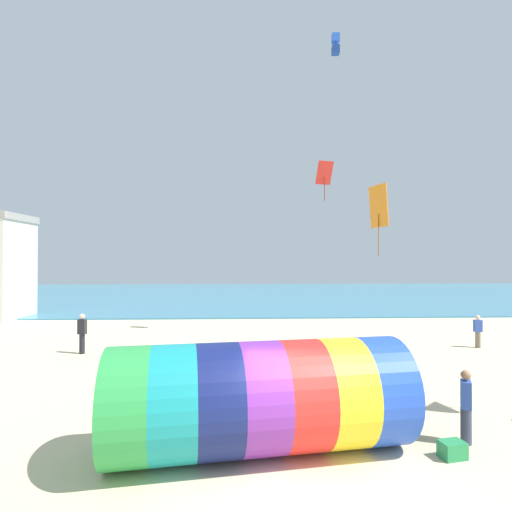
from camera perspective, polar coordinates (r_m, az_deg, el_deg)
name	(u,v)px	position (r m, az deg, el deg)	size (l,w,h in m)	color
ground_plane	(317,497)	(8.43, 8.66, -30.85)	(120.00, 120.00, 0.00)	beige
sea	(251,294)	(48.85, -0.67, -5.49)	(120.00, 40.00, 0.10)	teal
giant_inflatable_tube	(261,397)	(9.37, 0.68, -19.48)	(6.84, 3.35, 2.43)	green
kite_handler	(466,406)	(10.99, 27.80, -18.44)	(0.36, 0.42, 1.70)	#383D56
kite_blue_box	(336,44)	(25.11, 11.30, 27.54)	(0.44, 0.44, 1.17)	blue
kite_orange_diamond	(378,207)	(15.51, 17.09, 6.72)	(0.42, 1.07, 2.63)	orange
kite_red_diamond	(324,173)	(17.55, 9.76, 11.54)	(0.76, 0.56, 1.66)	red
bystander_near_water	(82,333)	(20.04, -23.59, -10.05)	(0.40, 0.30, 1.81)	black
bystander_mid_beach	(478,331)	(22.41, 29.12, -9.37)	(0.37, 0.24, 1.57)	#726651
cooler_box	(452,450)	(10.40, 26.25, -23.57)	(0.52, 0.36, 0.36)	#268C4C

